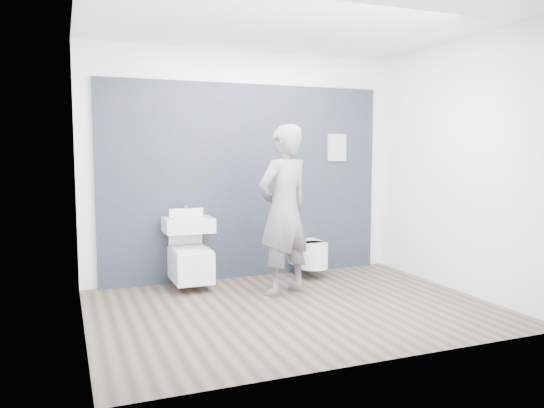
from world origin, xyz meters
name	(u,v)px	position (x,y,z in m)	size (l,w,h in m)	color
ground	(294,308)	(0.00, 0.00, 0.00)	(4.00, 4.00, 0.00)	brown
room_shell	(295,135)	(0.00, 0.00, 1.74)	(4.00, 4.00, 4.00)	white
tile_wall	(247,276)	(0.00, 1.47, 0.00)	(3.60, 0.06, 2.40)	black
washbasin	(188,224)	(-0.80, 1.23, 0.73)	(0.56, 0.42, 0.42)	white
toilet_square	(190,263)	(-0.80, 1.14, 0.30)	(0.42, 0.61, 0.82)	white
toilet_rounded	(310,254)	(0.73, 1.14, 0.29)	(0.35, 0.59, 0.32)	white
info_placard	(335,269)	(1.25, 1.43, 0.00)	(0.26, 0.03, 0.35)	white
visitor	(284,210)	(0.11, 0.53, 0.93)	(0.68, 0.45, 1.87)	gray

